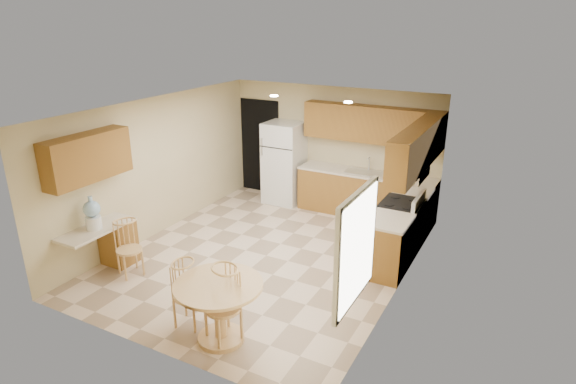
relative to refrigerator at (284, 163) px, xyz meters
The scene contains 30 objects.
floor 2.72m from the refrigerator, 68.40° to the right, with size 5.50×5.50×0.00m, color beige.
ceiling 3.05m from the refrigerator, 68.40° to the right, with size 4.50×5.50×0.02m, color white.
wall_back 1.08m from the refrigerator, 20.23° to the left, with size 4.50×0.02×2.50m, color beige.
wall_front 5.25m from the refrigerator, 79.55° to the right, with size 4.50×0.02×2.50m, color beige.
wall_left 2.76m from the refrigerator, 118.44° to the right, with size 0.02×5.50×2.50m, color beige.
wall_right 4.02m from the refrigerator, 36.87° to the right, with size 0.02×5.50×2.50m, color beige.
doorway 0.89m from the refrigerator, 157.27° to the left, with size 0.90×0.02×2.10m, color black.
base_cab_back 1.88m from the refrigerator, ahead, with size 2.75×0.60×0.87m, color olive.
counter_back 1.83m from the refrigerator, ahead, with size 2.75×0.63×0.04m, color beige.
base_cab_right_a 2.98m from the refrigerator, 10.64° to the right, with size 0.60×0.59×0.87m, color olive.
counter_right_a 2.95m from the refrigerator, 10.64° to the right, with size 0.63×0.59×0.04m, color beige.
base_cab_right_b 3.55m from the refrigerator, 34.59° to the right, with size 0.60×0.80×0.87m, color olive.
counter_right_b 3.52m from the refrigerator, 34.59° to the right, with size 0.63×0.80×0.04m, color beige.
upper_cab_back 2.08m from the refrigerator, ahead, with size 2.75×0.33×0.70m, color olive.
upper_cab_right 3.40m from the refrigerator, 21.41° to the right, with size 0.33×2.42×0.70m, color olive.
upper_cab_left 4.27m from the refrigerator, 105.84° to the right, with size 0.33×1.40×0.70m, color olive.
sink 1.80m from the refrigerator, ahead, with size 0.78×0.44×0.01m, color silver.
range_hood 3.24m from the refrigerator, 22.46° to the right, with size 0.50×0.76×0.14m, color silver.
desk_pedestal 3.90m from the refrigerator, 105.76° to the right, with size 0.48×0.42×0.72m, color olive.
desk_top 4.23m from the refrigerator, 104.36° to the right, with size 0.50×1.20×0.04m, color beige.
window 5.34m from the refrigerator, 53.21° to the right, with size 0.06×1.12×1.30m.
can_light_a 2.06m from the refrigerator, 69.44° to the right, with size 0.14×0.14×0.02m, color white.
can_light_b 2.73m from the refrigerator, 32.96° to the right, with size 0.14×0.14×0.02m, color white.
refrigerator is the anchor object (origin of this frame).
stove 3.15m from the refrigerator, 22.99° to the right, with size 0.65×0.76×1.09m.
dining_table 4.88m from the refrigerator, 70.94° to the right, with size 1.08×1.08×0.80m.
chair_table_a 4.73m from the refrigerator, 77.28° to the right, with size 0.39×0.51×0.89m.
chair_table_b 4.98m from the refrigerator, 70.76° to the right, with size 0.44×0.50×1.00m.
chair_desk 4.07m from the refrigerator, 98.51° to the right, with size 0.39×0.51×0.89m.
water_crock 4.27m from the refrigerator, 104.26° to the right, with size 0.25×0.25×0.53m.
Camera 1 is at (3.73, -6.24, 3.82)m, focal length 30.00 mm.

